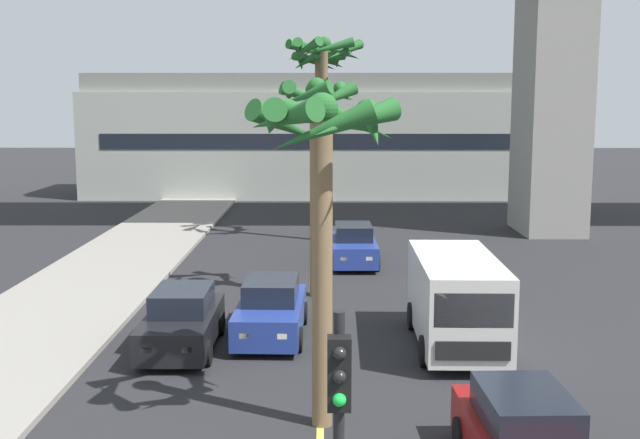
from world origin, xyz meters
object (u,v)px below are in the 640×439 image
(car_queue_third, at_px, (182,322))
(palm_tree_farthest_median, at_px, (319,85))
(palm_tree_mid_median, at_px, (317,134))
(palm_tree_far_median, at_px, (322,159))
(delivery_van, at_px, (456,299))
(car_queue_front, at_px, (271,310))
(palm_tree_near_median, at_px, (325,69))
(car_queue_fourth, at_px, (354,246))

(car_queue_third, bearing_deg, palm_tree_farthest_median, 81.05)
(palm_tree_mid_median, height_order, palm_tree_far_median, palm_tree_mid_median)
(palm_tree_mid_median, bearing_deg, delivery_van, -56.23)
(car_queue_front, relative_size, delivery_van, 0.79)
(car_queue_front, height_order, palm_tree_farthest_median, palm_tree_farthest_median)
(car_queue_third, height_order, palm_tree_near_median, palm_tree_near_median)
(palm_tree_near_median, distance_m, palm_tree_mid_median, 10.68)
(car_queue_third, distance_m, palm_tree_mid_median, 8.03)
(palm_tree_near_median, xyz_separation_m, palm_tree_mid_median, (-0.23, -10.39, -2.44))
(car_queue_fourth, distance_m, delivery_van, 10.76)
(palm_tree_mid_median, bearing_deg, car_queue_front, -105.04)
(delivery_van, height_order, palm_tree_mid_median, palm_tree_mid_median)
(delivery_van, distance_m, palm_tree_farthest_median, 22.14)
(palm_tree_far_median, bearing_deg, car_queue_third, 127.02)
(car_queue_fourth, height_order, palm_tree_farthest_median, palm_tree_farthest_median)
(car_queue_third, xyz_separation_m, palm_tree_far_median, (3.61, -4.79, 4.52))
(palm_tree_far_median, relative_size, palm_tree_farthest_median, 0.72)
(palm_tree_far_median, bearing_deg, car_queue_front, 103.39)
(palm_tree_near_median, height_order, palm_tree_farthest_median, palm_tree_near_median)
(palm_tree_near_median, distance_m, palm_tree_far_median, 20.97)
(delivery_van, height_order, palm_tree_farthest_median, palm_tree_farthest_median)
(car_queue_front, bearing_deg, car_queue_third, -153.52)
(car_queue_third, xyz_separation_m, car_queue_fourth, (4.80, 10.71, 0.00))
(car_queue_third, distance_m, palm_tree_farthest_median, 22.43)
(car_queue_third, relative_size, palm_tree_near_median, 0.45)
(car_queue_front, xyz_separation_m, palm_tree_mid_median, (1.22, 4.53, 4.59))
(car_queue_fourth, distance_m, palm_tree_far_median, 16.19)
(car_queue_third, bearing_deg, car_queue_fourth, 65.88)
(delivery_van, bearing_deg, palm_tree_far_median, -124.59)
(car_queue_third, height_order, palm_tree_far_median, palm_tree_far_median)
(palm_tree_near_median, bearing_deg, palm_tree_mid_median, -91.25)
(car_queue_front, distance_m, palm_tree_far_median, 7.55)
(car_queue_third, distance_m, car_queue_fourth, 11.74)
(car_queue_front, distance_m, delivery_van, 4.96)
(palm_tree_far_median, distance_m, palm_tree_farthest_median, 26.08)
(car_queue_fourth, xyz_separation_m, delivery_van, (2.26, -10.51, 0.57))
(car_queue_fourth, bearing_deg, car_queue_third, -114.12)
(palm_tree_far_median, bearing_deg, palm_tree_farthest_median, 90.59)
(car_queue_third, bearing_deg, palm_tree_mid_median, 58.69)
(delivery_van, distance_m, palm_tree_far_median, 7.24)
(delivery_van, bearing_deg, palm_tree_farthest_median, 100.02)
(car_queue_front, xyz_separation_m, car_queue_fourth, (2.59, 9.61, 0.00))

